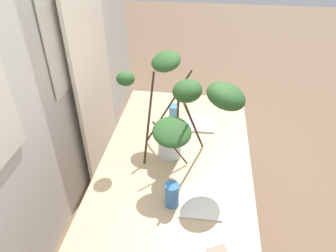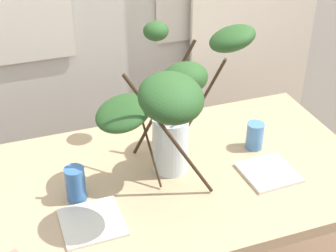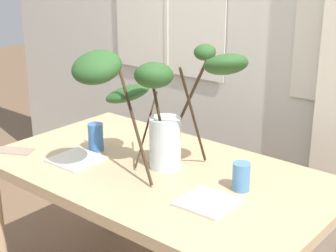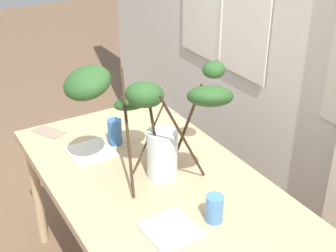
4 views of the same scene
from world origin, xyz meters
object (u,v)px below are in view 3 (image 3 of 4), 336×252
at_px(drinking_glass_blue_left, 96,137).
at_px(plate_square_left, 76,159).
at_px(vase_with_branches, 153,97).
at_px(plate_square_right, 208,202).
at_px(dining_table, 158,183).
at_px(drinking_glass_blue_right, 241,177).

relative_size(drinking_glass_blue_left, plate_square_left, 0.64).
relative_size(vase_with_branches, plate_square_left, 3.47).
xyz_separation_m(plate_square_left, plate_square_right, (0.73, 0.04, 0.00)).
xyz_separation_m(dining_table, drinking_glass_blue_left, (-0.39, -0.02, 0.14)).
height_order(drinking_glass_blue_right, plate_square_left, drinking_glass_blue_right).
relative_size(dining_table, drinking_glass_blue_right, 13.31).
distance_m(dining_table, plate_square_right, 0.40).
relative_size(vase_with_branches, drinking_glass_blue_right, 6.25).
height_order(drinking_glass_blue_left, plate_square_right, drinking_glass_blue_left).
bearing_deg(plate_square_left, vase_with_branches, 21.58).
height_order(vase_with_branches, plate_square_left, vase_with_branches).
relative_size(drinking_glass_blue_left, drinking_glass_blue_right, 1.15).
xyz_separation_m(drinking_glass_blue_left, plate_square_left, (0.02, -0.15, -0.06)).
bearing_deg(drinking_glass_blue_right, vase_with_branches, -167.44).
bearing_deg(drinking_glass_blue_right, drinking_glass_blue_left, -174.09).
xyz_separation_m(drinking_glass_blue_right, plate_square_right, (-0.03, -0.19, -0.05)).
distance_m(vase_with_branches, drinking_glass_blue_left, 0.48).
xyz_separation_m(dining_table, plate_square_left, (-0.37, -0.17, 0.07)).
bearing_deg(dining_table, vase_with_branches, -98.21).
distance_m(drinking_glass_blue_right, plate_square_left, 0.80).
bearing_deg(plate_square_right, plate_square_left, -176.55).
bearing_deg(drinking_glass_blue_left, plate_square_left, -81.13).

